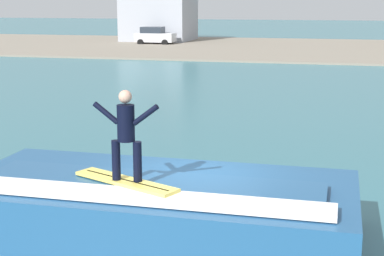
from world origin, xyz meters
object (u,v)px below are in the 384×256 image
surfboard (126,181)px  car_near_shore (155,36)px  surfer (126,131)px  wave_crest (156,208)px

surfboard → car_near_shore: (-15.09, 49.31, -0.33)m
surfboard → car_near_shore: bearing=107.0°
surfer → car_near_shore: bearing=107.1°
surfer → car_near_shore: (-15.13, 49.33, -1.30)m
surfboard → surfer: (0.04, -0.03, 0.97)m
wave_crest → surfboard: surfboard is taller
wave_crest → surfboard: size_ratio=3.39×
wave_crest → surfboard: 1.00m
surfer → car_near_shore: 51.62m
surfboard → car_near_shore: size_ratio=0.57×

